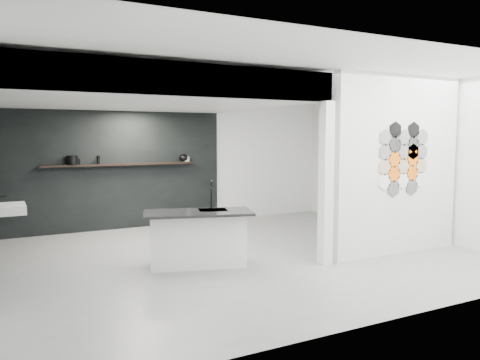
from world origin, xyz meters
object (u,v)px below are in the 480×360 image
at_px(wall_basin, 10,209).
at_px(utensil_cup, 78,162).
at_px(partition_panel, 398,165).
at_px(kettle, 184,158).
at_px(bottle_dark, 98,160).
at_px(stockpot, 72,160).
at_px(glass_bowl, 186,159).
at_px(glass_vase, 186,159).
at_px(kitchen_island, 198,238).

bearing_deg(wall_basin, utensil_cup, 59.57).
height_order(partition_panel, wall_basin, partition_panel).
relative_size(kettle, bottle_dark, 1.18).
height_order(stockpot, glass_bowl, stockpot).
bearing_deg(glass_vase, stockpot, 180.00).
xyz_separation_m(kitchen_island, glass_vase, (1.02, 3.13, 0.97)).
relative_size(partition_panel, utensil_cup, 25.08).
height_order(kitchen_island, glass_vase, glass_vase).
height_order(wall_basin, glass_vase, glass_vase).
bearing_deg(glass_vase, partition_panel, -61.77).
distance_m(glass_bowl, bottle_dark, 1.80).
bearing_deg(bottle_dark, stockpot, 180.00).
bearing_deg(glass_bowl, glass_vase, 0.00).
bearing_deg(kettle, glass_bowl, 18.26).
bearing_deg(glass_bowl, utensil_cup, 180.00).
bearing_deg(kettle, stockpot, -161.74).
relative_size(kettle, glass_vase, 1.53).
bearing_deg(wall_basin, glass_bowl, 31.35).
distance_m(kitchen_island, glass_vase, 3.43).
bearing_deg(glass_bowl, stockpot, 180.00).
distance_m(partition_panel, glass_bowl, 4.39).
relative_size(partition_panel, glass_bowl, 19.04).
xyz_separation_m(partition_panel, bottle_dark, (-3.87, 3.87, -0.00)).
relative_size(stockpot, kettle, 1.10).
bearing_deg(kitchen_island, wall_basin, 172.83).
xyz_separation_m(wall_basin, kettle, (3.34, 2.07, 0.55)).
xyz_separation_m(glass_bowl, bottle_dark, (-1.80, 0.00, 0.03)).
relative_size(wall_basin, kettle, 3.18).
bearing_deg(wall_basin, glass_vase, 31.35).
bearing_deg(kitchen_island, partition_panel, 3.49).
height_order(wall_basin, kitchen_island, kitchen_island).
bearing_deg(kitchen_island, bottle_dark, 120.96).
bearing_deg(partition_panel, kettle, 118.84).
bearing_deg(stockpot, partition_panel, -41.60).
xyz_separation_m(stockpot, utensil_cup, (0.10, 0.00, -0.03)).
height_order(bottle_dark, utensil_cup, bottle_dark).
distance_m(kitchen_island, utensil_cup, 3.47).
bearing_deg(glass_bowl, kettle, 180.00).
bearing_deg(glass_bowl, partition_panel, -61.77).
bearing_deg(utensil_cup, stockpot, 180.00).
relative_size(kettle, utensil_cup, 1.69).
distance_m(glass_vase, bottle_dark, 1.80).
bearing_deg(kettle, kitchen_island, -88.84).
distance_m(glass_bowl, utensil_cup, 2.18).
bearing_deg(wall_basin, bottle_dark, 52.36).
bearing_deg(bottle_dark, kitchen_island, -75.96).
relative_size(partition_panel, kitchen_island, 1.70).
height_order(wall_basin, bottle_dark, bottle_dark).
height_order(glass_bowl, glass_vase, glass_vase).
distance_m(glass_vase, utensil_cup, 2.18).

